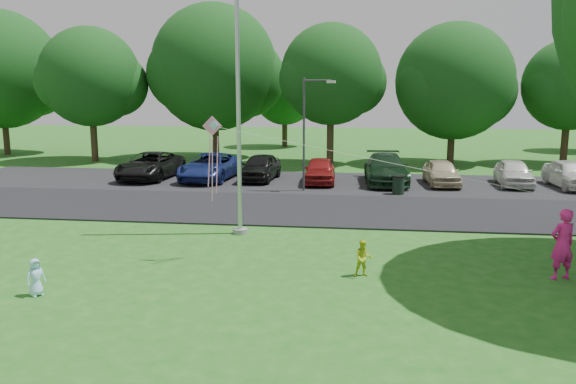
# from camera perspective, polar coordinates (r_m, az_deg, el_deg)

# --- Properties ---
(ground) EXTENTS (120.00, 120.00, 0.00)m
(ground) POSITION_cam_1_polar(r_m,az_deg,el_deg) (13.33, 5.48, -10.02)
(ground) COLOR #1F5F19
(ground) RESTS_ON ground
(park_road) EXTENTS (60.00, 6.00, 0.06)m
(park_road) POSITION_cam_1_polar(r_m,az_deg,el_deg) (21.99, 6.33, -1.84)
(park_road) COLOR black
(park_road) RESTS_ON ground
(parking_strip) EXTENTS (42.00, 7.00, 0.06)m
(parking_strip) POSITION_cam_1_polar(r_m,az_deg,el_deg) (28.38, 6.62, 0.88)
(parking_strip) COLOR black
(parking_strip) RESTS_ON ground
(flagpole) EXTENTS (0.50, 0.50, 10.00)m
(flagpole) POSITION_cam_1_polar(r_m,az_deg,el_deg) (17.93, -5.07, 8.79)
(flagpole) COLOR #B7BABF
(flagpole) RESTS_ON ground
(street_lamp) EXTENTS (1.46, 0.21, 5.20)m
(street_lamp) POSITION_cam_1_polar(r_m,az_deg,el_deg) (25.65, 2.09, 6.91)
(street_lamp) COLOR #3F3F44
(street_lamp) RESTS_ON ground
(trash_can) EXTENTS (0.56, 0.56, 0.89)m
(trash_can) POSITION_cam_1_polar(r_m,az_deg,el_deg) (25.50, 11.15, 0.65)
(trash_can) COLOR black
(trash_can) RESTS_ON ground
(tree_row) EXTENTS (64.35, 11.94, 10.88)m
(tree_row) POSITION_cam_1_polar(r_m,az_deg,el_deg) (36.77, 9.56, 11.81)
(tree_row) COLOR #332316
(tree_row) RESTS_ON ground
(horizon_trees) EXTENTS (77.46, 7.20, 7.02)m
(horizon_trees) POSITION_cam_1_polar(r_m,az_deg,el_deg) (46.53, 12.19, 9.62)
(horizon_trees) COLOR #332316
(horizon_trees) RESTS_ON ground
(parked_cars) EXTENTS (23.02, 5.18, 1.46)m
(parked_cars) POSITION_cam_1_polar(r_m,az_deg,el_deg) (28.36, 3.22, 2.37)
(parked_cars) COLOR black
(parked_cars) RESTS_ON ground
(woman) EXTENTS (0.75, 0.62, 1.78)m
(woman) POSITION_cam_1_polar(r_m,az_deg,el_deg) (15.40, 26.11, -4.79)
(woman) COLOR #E01D7F
(woman) RESTS_ON ground
(child_yellow) EXTENTS (0.52, 0.45, 0.94)m
(child_yellow) POSITION_cam_1_polar(r_m,az_deg,el_deg) (14.27, 7.67, -6.69)
(child_yellow) COLOR #C0D521
(child_yellow) RESTS_ON ground
(child_blue) EXTENTS (0.47, 0.51, 0.87)m
(child_blue) POSITION_cam_1_polar(r_m,az_deg,el_deg) (14.09, -24.26, -7.90)
(child_blue) COLOR #A6DFFF
(child_blue) RESTS_ON ground
(kite) EXTENTS (9.18, 0.74, 2.34)m
(kite) POSITION_cam_1_polar(r_m,az_deg,el_deg) (15.07, -6.34, 4.78)
(kite) COLOR pink
(kite) RESTS_ON ground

